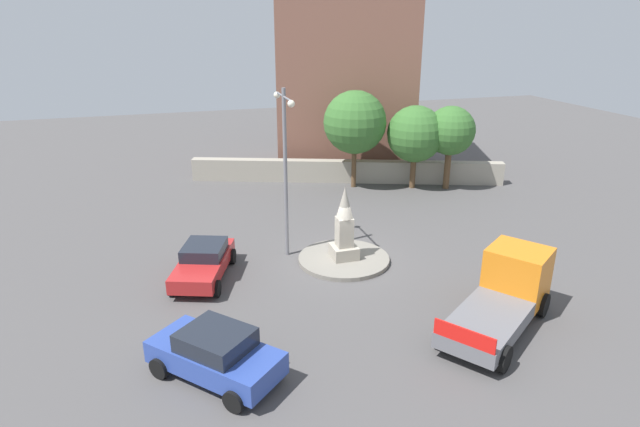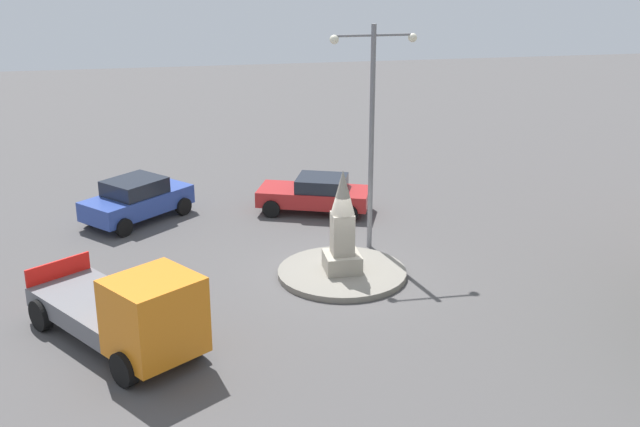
{
  "view_description": "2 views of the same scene",
  "coord_description": "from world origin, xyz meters",
  "px_view_note": "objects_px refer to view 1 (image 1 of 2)",
  "views": [
    {
      "loc": [
        -19.36,
        6.96,
        9.9
      ],
      "look_at": [
        0.71,
        0.85,
        2.02
      ],
      "focal_mm": 29.77,
      "sensor_mm": 36.0,
      "label": 1
    },
    {
      "loc": [
        -4.58,
        -21.93,
        9.96
      ],
      "look_at": [
        -0.65,
        0.12,
        1.99
      ],
      "focal_mm": 45.41,
      "sensor_mm": 36.0,
      "label": 2
    }
  ],
  "objects_px": {
    "tree_far_corner": "(415,134)",
    "tree_mid_cluster": "(355,122)",
    "streetlamp": "(285,158)",
    "truck_orange_far_side": "(505,293)",
    "car_red_parked_right": "(204,261)",
    "car_blue_passing": "(215,353)",
    "tree_near_wall": "(450,131)",
    "corner_building": "(348,80)",
    "monument": "(344,228)"
  },
  "relations": [
    {
      "from": "streetlamp",
      "to": "corner_building",
      "type": "xyz_separation_m",
      "value": [
        13.8,
        -7.65,
        1.41
      ]
    },
    {
      "from": "corner_building",
      "to": "tree_far_corner",
      "type": "distance_m",
      "value": 7.34
    },
    {
      "from": "car_red_parked_right",
      "to": "car_blue_passing",
      "type": "relative_size",
      "value": 1.07
    },
    {
      "from": "truck_orange_far_side",
      "to": "corner_building",
      "type": "relative_size",
      "value": 0.48
    },
    {
      "from": "monument",
      "to": "car_red_parked_right",
      "type": "distance_m",
      "value": 5.91
    },
    {
      "from": "car_blue_passing",
      "to": "truck_orange_far_side",
      "type": "relative_size",
      "value": 0.73
    },
    {
      "from": "streetlamp",
      "to": "car_blue_passing",
      "type": "distance_m",
      "value": 9.27
    },
    {
      "from": "monument",
      "to": "tree_far_corner",
      "type": "distance_m",
      "value": 11.41
    },
    {
      "from": "corner_building",
      "to": "tree_near_wall",
      "type": "xyz_separation_m",
      "value": [
        -7.33,
        -3.81,
        -2.29
      ]
    },
    {
      "from": "monument",
      "to": "corner_building",
      "type": "height_order",
      "value": "corner_building"
    },
    {
      "from": "monument",
      "to": "car_blue_passing",
      "type": "relative_size",
      "value": 0.77
    },
    {
      "from": "streetlamp",
      "to": "car_red_parked_right",
      "type": "xyz_separation_m",
      "value": [
        -1.15,
        3.69,
        -3.67
      ]
    },
    {
      "from": "monument",
      "to": "tree_mid_cluster",
      "type": "xyz_separation_m",
      "value": [
        9.73,
        -4.04,
        2.42
      ]
    },
    {
      "from": "car_red_parked_right",
      "to": "tree_near_wall",
      "type": "xyz_separation_m",
      "value": [
        7.61,
        -15.15,
        2.79
      ]
    },
    {
      "from": "tree_far_corner",
      "to": "tree_mid_cluster",
      "type": "bearing_deg",
      "value": 70.05
    },
    {
      "from": "streetlamp",
      "to": "tree_near_wall",
      "type": "bearing_deg",
      "value": -60.59
    },
    {
      "from": "tree_near_wall",
      "to": "tree_far_corner",
      "type": "bearing_deg",
      "value": 70.05
    },
    {
      "from": "corner_building",
      "to": "tree_near_wall",
      "type": "bearing_deg",
      "value": -152.55
    },
    {
      "from": "car_blue_passing",
      "to": "tree_near_wall",
      "type": "relative_size",
      "value": 0.82
    },
    {
      "from": "tree_mid_cluster",
      "to": "tree_far_corner",
      "type": "xyz_separation_m",
      "value": [
        -1.22,
        -3.35,
        -0.66
      ]
    },
    {
      "from": "truck_orange_far_side",
      "to": "tree_near_wall",
      "type": "xyz_separation_m",
      "value": [
        13.86,
        -5.65,
        2.43
      ]
    },
    {
      "from": "truck_orange_far_side",
      "to": "tree_mid_cluster",
      "type": "xyz_separation_m",
      "value": [
        15.77,
        -0.39,
        2.89
      ]
    },
    {
      "from": "monument",
      "to": "car_red_parked_right",
      "type": "relative_size",
      "value": 0.72
    },
    {
      "from": "car_red_parked_right",
      "to": "truck_orange_far_side",
      "type": "bearing_deg",
      "value": -123.33
    },
    {
      "from": "tree_near_wall",
      "to": "corner_building",
      "type": "bearing_deg",
      "value": 27.45
    },
    {
      "from": "truck_orange_far_side",
      "to": "tree_mid_cluster",
      "type": "bearing_deg",
      "value": -1.4
    },
    {
      "from": "corner_building",
      "to": "tree_mid_cluster",
      "type": "xyz_separation_m",
      "value": [
        -5.42,
        1.46,
        -1.83
      ]
    },
    {
      "from": "tree_far_corner",
      "to": "car_blue_passing",
      "type": "bearing_deg",
      "value": 137.53
    },
    {
      "from": "monument",
      "to": "car_red_parked_right",
      "type": "bearing_deg",
      "value": 87.95
    },
    {
      "from": "monument",
      "to": "tree_near_wall",
      "type": "xyz_separation_m",
      "value": [
        7.82,
        -9.31,
        1.96
      ]
    },
    {
      "from": "truck_orange_far_side",
      "to": "tree_far_corner",
      "type": "relative_size",
      "value": 1.12
    },
    {
      "from": "truck_orange_far_side",
      "to": "tree_near_wall",
      "type": "distance_m",
      "value": 15.16
    },
    {
      "from": "streetlamp",
      "to": "tree_mid_cluster",
      "type": "distance_m",
      "value": 10.43
    },
    {
      "from": "tree_mid_cluster",
      "to": "car_blue_passing",
      "type": "bearing_deg",
      "value": 147.55
    },
    {
      "from": "monument",
      "to": "truck_orange_far_side",
      "type": "relative_size",
      "value": 0.57
    },
    {
      "from": "car_red_parked_right",
      "to": "tree_mid_cluster",
      "type": "distance_m",
      "value": 14.11
    },
    {
      "from": "monument",
      "to": "car_red_parked_right",
      "type": "height_order",
      "value": "monument"
    },
    {
      "from": "car_red_parked_right",
      "to": "tree_far_corner",
      "type": "height_order",
      "value": "tree_far_corner"
    },
    {
      "from": "streetlamp",
      "to": "truck_orange_far_side",
      "type": "bearing_deg",
      "value": -141.83
    },
    {
      "from": "tree_mid_cluster",
      "to": "tree_near_wall",
      "type": "bearing_deg",
      "value": -109.95
    },
    {
      "from": "car_blue_passing",
      "to": "corner_building",
      "type": "distance_m",
      "value": 24.83
    },
    {
      "from": "car_red_parked_right",
      "to": "truck_orange_far_side",
      "type": "relative_size",
      "value": 0.79
    },
    {
      "from": "truck_orange_far_side",
      "to": "tree_far_corner",
      "type": "xyz_separation_m",
      "value": [
        14.55,
        -3.73,
        2.23
      ]
    },
    {
      "from": "monument",
      "to": "corner_building",
      "type": "xyz_separation_m",
      "value": [
        15.15,
        -5.5,
        4.25
      ]
    },
    {
      "from": "car_blue_passing",
      "to": "tree_mid_cluster",
      "type": "distance_m",
      "value": 19.17
    },
    {
      "from": "streetlamp",
      "to": "truck_orange_far_side",
      "type": "relative_size",
      "value": 1.3
    },
    {
      "from": "streetlamp",
      "to": "corner_building",
      "type": "bearing_deg",
      "value": -29.02
    },
    {
      "from": "streetlamp",
      "to": "tree_far_corner",
      "type": "height_order",
      "value": "streetlamp"
    },
    {
      "from": "car_red_parked_right",
      "to": "streetlamp",
      "type": "bearing_deg",
      "value": -72.73
    },
    {
      "from": "tree_far_corner",
      "to": "truck_orange_far_side",
      "type": "bearing_deg",
      "value": 165.61
    }
  ]
}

